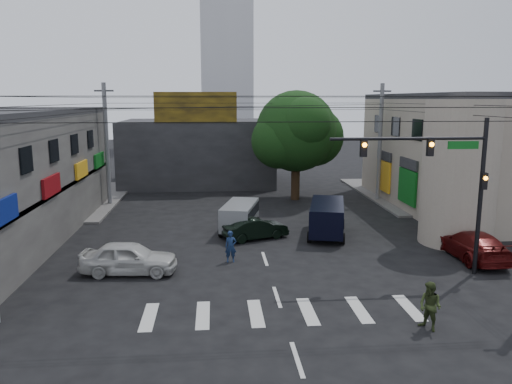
{
  "coord_description": "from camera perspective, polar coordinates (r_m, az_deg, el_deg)",
  "views": [
    {
      "loc": [
        -2.48,
        -22.18,
        8.0
      ],
      "look_at": [
        -0.28,
        4.0,
        3.09
      ],
      "focal_mm": 35.0,
      "sensor_mm": 36.0,
      "label": 1
    }
  ],
  "objects": [
    {
      "name": "building_right",
      "position": [
        40.9,
        25.33,
        3.95
      ],
      "size": [
        14.0,
        18.0,
        8.0
      ],
      "primitive_type": "cube",
      "color": "gray",
      "rests_on": "ground"
    },
    {
      "name": "sidewalk_far_right",
      "position": [
        45.79,
        21.84,
        -0.16
      ],
      "size": [
        16.0,
        16.0,
        0.15
      ],
      "primitive_type": "cube",
      "color": "#514F4C",
      "rests_on": "ground"
    },
    {
      "name": "building_far",
      "position": [
        48.46,
        -6.61,
        4.59
      ],
      "size": [
        14.0,
        10.0,
        6.0
      ],
      "primitive_type": "cube",
      "color": "#232326",
      "rests_on": "ground"
    },
    {
      "name": "utility_pole_far_left",
      "position": [
        39.16,
        -16.68,
        5.15
      ],
      "size": [
        0.32,
        0.32,
        9.2
      ],
      "primitive_type": "cylinder",
      "color": "#59595B",
      "rests_on": "ground"
    },
    {
      "name": "dark_sedan",
      "position": [
        28.94,
        -0.06,
        -4.19
      ],
      "size": [
        3.89,
        4.68,
        1.25
      ],
      "primitive_type": "imported",
      "rotation": [
        0.0,
        0.0,
        1.94
      ],
      "color": "black",
      "rests_on": "ground"
    },
    {
      "name": "billboard",
      "position": [
        43.31,
        -6.92,
        9.58
      ],
      "size": [
        7.0,
        0.3,
        2.6
      ],
      "primitive_type": "cube",
      "color": "olive",
      "rests_on": "building_far"
    },
    {
      "name": "traffic_gantry",
      "position": [
        23.76,
        20.96,
        2.21
      ],
      "size": [
        7.1,
        0.35,
        7.2
      ],
      "color": "black",
      "rests_on": "ground"
    },
    {
      "name": "white_compact",
      "position": [
        24.06,
        -14.31,
        -7.3
      ],
      "size": [
        2.52,
        4.72,
        1.51
      ],
      "primitive_type": "imported",
      "rotation": [
        0.0,
        0.0,
        1.49
      ],
      "color": "beige",
      "rests_on": "ground"
    },
    {
      "name": "utility_pole_far_right",
      "position": [
        40.47,
        13.98,
        5.45
      ],
      "size": [
        0.32,
        0.32,
        9.2
      ],
      "primitive_type": "cylinder",
      "color": "#59595B",
      "rests_on": "ground"
    },
    {
      "name": "tower_distant",
      "position": [
        93.27,
        -3.43,
        19.19
      ],
      "size": [
        9.0,
        9.0,
        44.0
      ],
      "primitive_type": "cube",
      "color": "silver",
      "rests_on": "ground"
    },
    {
      "name": "pedestrian_olive",
      "position": [
        18.87,
        19.27,
        -12.24
      ],
      "size": [
        1.44,
        1.43,
        1.74
      ],
      "primitive_type": "imported",
      "rotation": [
        0.0,
        0.0,
        -1.01
      ],
      "color": "#2C381A",
      "rests_on": "ground"
    },
    {
      "name": "navy_van",
      "position": [
        29.89,
        8.12,
        -3.1
      ],
      "size": [
        5.82,
        4.2,
        1.98
      ],
      "primitive_type": null,
      "rotation": [
        0.0,
        0.0,
        1.33
      ],
      "color": "black",
      "rests_on": "ground"
    },
    {
      "name": "sidewalk_far_left",
      "position": [
        43.79,
        -25.48,
        -0.89
      ],
      "size": [
        16.0,
        16.0,
        0.15
      ],
      "primitive_type": "cube",
      "color": "#514F4C",
      "rests_on": "ground"
    },
    {
      "name": "corner_column",
      "position": [
        29.72,
        22.23,
        2.05
      ],
      "size": [
        4.0,
        4.0,
        8.0
      ],
      "primitive_type": "cylinder",
      "color": "gray",
      "rests_on": "ground"
    },
    {
      "name": "street_tree",
      "position": [
        39.79,
        4.6,
        6.9
      ],
      "size": [
        6.4,
        6.4,
        8.7
      ],
      "color": "black",
      "rests_on": "ground"
    },
    {
      "name": "ground",
      "position": [
        23.71,
        1.5,
        -9.15
      ],
      "size": [
        160.0,
        160.0,
        0.0
      ],
      "primitive_type": "plane",
      "color": "black",
      "rests_on": "ground"
    },
    {
      "name": "traffic_officer",
      "position": [
        24.92,
        -2.9,
        -6.25
      ],
      "size": [
        0.6,
        0.41,
        1.58
      ],
      "primitive_type": "imported",
      "rotation": [
        0.0,
        0.0,
        0.03
      ],
      "color": "#142446",
      "rests_on": "ground"
    },
    {
      "name": "maroon_sedan",
      "position": [
        27.68,
        23.48,
        -5.56
      ],
      "size": [
        2.03,
        4.99,
        1.45
      ],
      "primitive_type": "imported",
      "rotation": [
        0.0,
        0.0,
        3.14
      ],
      "color": "#490A0A",
      "rests_on": "ground"
    },
    {
      "name": "silver_minivan",
      "position": [
        30.45,
        -1.86,
        -2.95
      ],
      "size": [
        4.9,
        3.64,
        1.76
      ],
      "primitive_type": null,
      "rotation": [
        0.0,
        0.0,
        1.33
      ],
      "color": "gray",
      "rests_on": "ground"
    }
  ]
}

